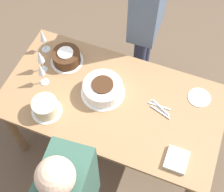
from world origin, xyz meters
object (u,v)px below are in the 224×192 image
Objects in this scene: wine_glass_far at (41,70)px; wine_glass_extra at (43,37)px; cake_front_chocolate at (66,57)px; cake_back_decorated at (46,107)px; cake_center_white at (103,89)px; person_cutting at (148,11)px; wine_glass_near at (40,57)px.

wine_glass_far is 0.98× the size of wine_glass_extra.
cake_front_chocolate is 1.18× the size of cake_back_decorated.
cake_center_white is 1.49× the size of cake_back_decorated.
wine_glass_extra is (0.14, -0.29, 0.00)m from wine_glass_far.
cake_back_decorated is at bearing -24.32° from person_cutting.
person_cutting is (-0.48, -0.54, 0.17)m from cake_front_chocolate.
wine_glass_extra reaches higher than cake_front_chocolate.
wine_glass_near is (0.13, 0.14, 0.11)m from cake_front_chocolate.
wine_glass_near reaches higher than cake_back_decorated.
person_cutting reaches higher than cake_front_chocolate.
person_cutting is (-0.42, -1.01, 0.16)m from cake_back_decorated.
person_cutting reaches higher than wine_glass_extra.
wine_glass_near is 0.20m from wine_glass_extra.
cake_back_decorated is (-0.06, 0.47, 0.01)m from cake_front_chocolate.
cake_front_chocolate is 0.16× the size of person_cutting.
wine_glass_far reaches higher than cake_front_chocolate.
wine_glass_extra is at bearing -20.21° from cake_center_white.
cake_center_white is 1.47× the size of wine_glass_near.
wine_glass_near is at bearing 46.37° from cake_front_chocolate.
cake_front_chocolate is 0.74m from person_cutting.
person_cutting is at bearing -144.28° from wine_glass_extra.
wine_glass_extra is at bearing -67.20° from wine_glass_near.
wine_glass_near is at bearing -43.72° from person_cutting.
person_cutting is at bearing -97.96° from cake_center_white.
wine_glass_far reaches higher than cake_back_decorated.
person_cutting reaches higher than wine_glass_far.
wine_glass_far is at bearing 73.79° from cake_front_chocolate.
wine_glass_far is 0.97m from person_cutting.
person_cutting is (-0.10, -0.72, 0.16)m from cake_center_white.
wine_glass_far is at bearing 9.27° from cake_center_white.
wine_glass_extra is at bearing -12.21° from cake_front_chocolate.
wine_glass_extra is 0.86m from person_cutting.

